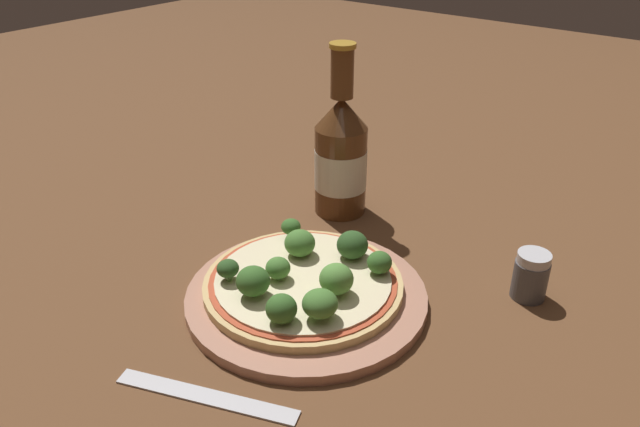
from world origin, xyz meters
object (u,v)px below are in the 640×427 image
fork (206,396)px  pepper_shaker (531,276)px  beer_bottle (341,155)px  pizza (303,283)px

fork → pepper_shaker: bearing=-137.8°
beer_bottle → fork: size_ratio=1.36×
beer_bottle → pepper_shaker: bearing=-97.2°
pizza → beer_bottle: 0.22m
beer_bottle → fork: 0.39m
pizza → beer_bottle: bearing=25.0°
pepper_shaker → fork: size_ratio=0.33×
beer_bottle → fork: bearing=-162.4°
pepper_shaker → fork: 0.37m
pepper_shaker → beer_bottle: bearing=82.8°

